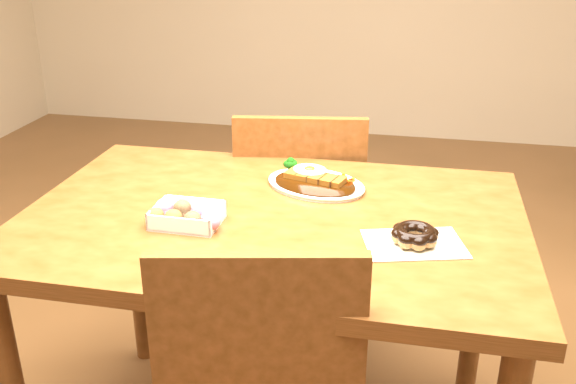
% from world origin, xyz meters
% --- Properties ---
extents(table, '(1.20, 0.80, 0.75)m').
position_xyz_m(table, '(0.00, 0.00, 0.65)').
color(table, '#502D10').
rests_on(table, ground).
extents(chair_far, '(0.48, 0.48, 0.87)m').
position_xyz_m(chair_far, '(-0.03, 0.54, 0.48)').
color(chair_far, '#502D10').
rests_on(chair_far, ground).
extents(katsu_curry_plate, '(0.32, 0.27, 0.05)m').
position_xyz_m(katsu_curry_plate, '(0.07, 0.19, 0.76)').
color(katsu_curry_plate, white).
rests_on(katsu_curry_plate, table).
extents(donut_box, '(0.18, 0.12, 0.04)m').
position_xyz_m(donut_box, '(-0.19, -0.09, 0.77)').
color(donut_box, white).
rests_on(donut_box, table).
extents(pon_de_ring, '(0.24, 0.20, 0.04)m').
position_xyz_m(pon_de_ring, '(0.34, -0.09, 0.77)').
color(pon_de_ring, silver).
rests_on(pon_de_ring, table).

